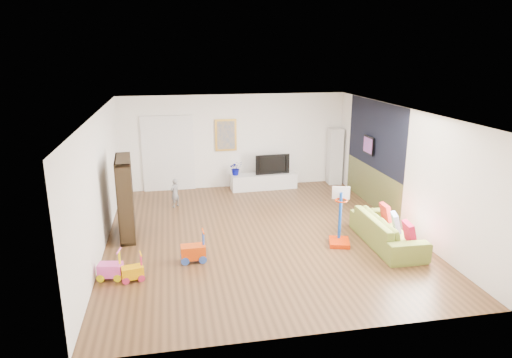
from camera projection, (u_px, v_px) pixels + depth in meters
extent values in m
cube|color=brown|center=(259.00, 234.00, 10.03)|extent=(6.50, 7.50, 0.00)
cube|color=white|center=(260.00, 111.00, 9.29)|extent=(6.50, 7.50, 0.00)
cube|color=white|center=(234.00, 141.00, 13.20)|extent=(6.50, 0.00, 2.70)
cube|color=silver|center=(314.00, 248.00, 6.11)|extent=(6.50, 0.00, 2.70)
cube|color=silver|center=(100.00, 183.00, 9.07)|extent=(0.00, 7.50, 2.70)
cube|color=silver|center=(401.00, 168.00, 10.24)|extent=(0.00, 7.50, 2.70)
cube|color=black|center=(375.00, 135.00, 11.43)|extent=(0.01, 3.20, 1.70)
cube|color=brown|center=(371.00, 186.00, 11.80)|extent=(0.01, 3.20, 1.00)
cube|color=white|center=(168.00, 154.00, 12.90)|extent=(1.45, 0.06, 2.10)
cube|color=gold|center=(226.00, 135.00, 13.06)|extent=(0.62, 0.06, 0.92)
cube|color=#7F3F8C|center=(369.00, 145.00, 11.69)|extent=(0.04, 0.56, 0.46)
cube|color=silver|center=(264.00, 181.00, 13.26)|extent=(1.93, 0.57, 0.44)
cube|color=silver|center=(335.00, 156.00, 13.64)|extent=(0.41, 0.41, 1.68)
cube|color=#2E2213|center=(125.00, 198.00, 9.72)|extent=(0.39, 1.21, 1.73)
imported|color=olive|center=(387.00, 230.00, 9.42)|extent=(0.85, 2.11, 0.61)
cube|color=red|center=(341.00, 217.00, 9.33)|extent=(0.54, 0.60, 1.21)
cube|color=#FCAD03|center=(132.00, 268.00, 7.95)|extent=(0.41, 0.29, 0.49)
cube|color=#E1450B|center=(193.00, 247.00, 8.65)|extent=(0.47, 0.30, 0.62)
cube|color=#EF4DB6|center=(110.00, 265.00, 7.99)|extent=(0.45, 0.32, 0.55)
imported|color=gray|center=(175.00, 193.00, 11.68)|extent=(0.32, 0.32, 0.75)
imported|color=black|center=(272.00, 164.00, 13.18)|extent=(1.01, 0.19, 0.58)
imported|color=#060980|center=(236.00, 168.00, 13.03)|extent=(0.39, 0.35, 0.40)
cube|color=#BA1139|center=(409.00, 232.00, 8.86)|extent=(0.15, 0.41, 0.40)
cube|color=white|center=(396.00, 222.00, 9.38)|extent=(0.20, 0.40, 0.38)
cube|color=red|center=(386.00, 212.00, 9.96)|extent=(0.10, 0.37, 0.37)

